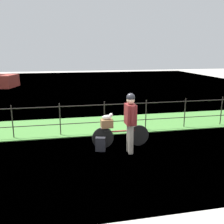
{
  "coord_description": "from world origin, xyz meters",
  "views": [
    {
      "loc": [
        -1.41,
        -5.97,
        2.78
      ],
      "look_at": [
        0.12,
        1.56,
        0.9
      ],
      "focal_mm": 40.32,
      "sensor_mm": 36.0,
      "label": 1
    }
  ],
  "objects_px": {
    "cyclist_person": "(130,118)",
    "terrier_dog": "(108,117)",
    "bicycle_main": "(120,136)",
    "backpack_on_paving": "(101,144)",
    "wooden_crate": "(107,123)"
  },
  "relations": [
    {
      "from": "bicycle_main",
      "to": "backpack_on_paving",
      "type": "distance_m",
      "value": 0.66
    },
    {
      "from": "cyclist_person",
      "to": "backpack_on_paving",
      "type": "height_order",
      "value": "cyclist_person"
    },
    {
      "from": "terrier_dog",
      "to": "wooden_crate",
      "type": "bearing_deg",
      "value": -179.79
    },
    {
      "from": "bicycle_main",
      "to": "backpack_on_paving",
      "type": "height_order",
      "value": "bicycle_main"
    },
    {
      "from": "bicycle_main",
      "to": "backpack_on_paving",
      "type": "xyz_separation_m",
      "value": [
        -0.62,
        -0.18,
        -0.14
      ]
    },
    {
      "from": "bicycle_main",
      "to": "cyclist_person",
      "type": "bearing_deg",
      "value": -68.95
    },
    {
      "from": "cyclist_person",
      "to": "wooden_crate",
      "type": "bearing_deg",
      "value": 141.93
    },
    {
      "from": "terrier_dog",
      "to": "cyclist_person",
      "type": "height_order",
      "value": "cyclist_person"
    },
    {
      "from": "bicycle_main",
      "to": "cyclist_person",
      "type": "distance_m",
      "value": 0.82
    },
    {
      "from": "bicycle_main",
      "to": "wooden_crate",
      "type": "bearing_deg",
      "value": -179.79
    },
    {
      "from": "terrier_dog",
      "to": "backpack_on_paving",
      "type": "distance_m",
      "value": 0.8
    },
    {
      "from": "cyclist_person",
      "to": "backpack_on_paving",
      "type": "xyz_separation_m",
      "value": [
        -0.79,
        0.27,
        -0.8
      ]
    },
    {
      "from": "cyclist_person",
      "to": "terrier_dog",
      "type": "bearing_deg",
      "value": 140.68
    },
    {
      "from": "wooden_crate",
      "to": "terrier_dog",
      "type": "distance_m",
      "value": 0.2
    },
    {
      "from": "backpack_on_paving",
      "to": "wooden_crate",
      "type": "bearing_deg",
      "value": 54.62
    }
  ]
}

